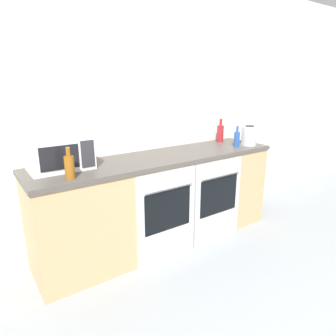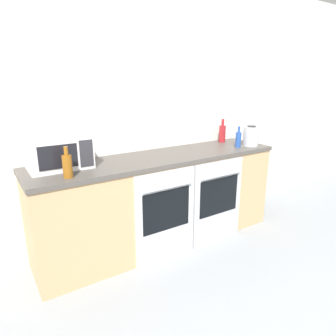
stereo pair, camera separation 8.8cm
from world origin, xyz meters
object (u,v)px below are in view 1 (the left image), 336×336
object	(u,v)px
oven_right	(218,201)
kettle	(249,136)
bottle_amber	(69,166)
oven_left	(167,216)
microwave	(59,153)
bottle_red	(220,133)
bottle_blue	(237,139)

from	to	relation	value
oven_right	kettle	xyz separation A→B (m)	(0.59, 0.16, 0.57)
kettle	bottle_amber	bearing A→B (deg)	-178.70
oven_left	bottle_amber	size ratio (longest dim) A/B	3.65
oven_right	microwave	size ratio (longest dim) A/B	1.75
oven_left	bottle_red	distance (m)	1.31
bottle_amber	microwave	bearing A→B (deg)	87.21
microwave	kettle	size ratio (longest dim) A/B	2.20
oven_right	bottle_amber	world-z (taller)	bottle_amber
bottle_amber	bottle_red	xyz separation A→B (m)	(1.85, 0.36, 0.01)
oven_right	bottle_red	xyz separation A→B (m)	(0.47, 0.48, 0.57)
microwave	bottle_blue	xyz separation A→B (m)	(1.79, -0.22, -0.05)
oven_right	kettle	distance (m)	0.84
oven_left	microwave	xyz separation A→B (m)	(-0.76, 0.40, 0.60)
bottle_blue	kettle	world-z (taller)	bottle_blue
kettle	oven_right	bearing A→B (deg)	-164.75
bottle_red	microwave	bearing A→B (deg)	-177.59
oven_right	microwave	xyz separation A→B (m)	(-1.37, 0.40, 0.60)
bottle_red	bottle_blue	bearing A→B (deg)	-99.02
bottle_blue	kettle	bearing A→B (deg)	-6.82
microwave	bottle_amber	bearing A→B (deg)	-92.79
oven_left	microwave	size ratio (longest dim) A/B	1.75
bottle_amber	bottle_blue	world-z (taller)	bottle_amber
oven_left	bottle_amber	bearing A→B (deg)	171.41
oven_left	kettle	world-z (taller)	kettle
bottle_blue	oven_right	bearing A→B (deg)	-156.76
bottle_red	oven_right	bearing A→B (deg)	-134.47
bottle_red	bottle_blue	distance (m)	0.30
microwave	bottle_blue	size ratio (longest dim) A/B	2.17
bottle_red	kettle	xyz separation A→B (m)	(0.12, -0.32, 0.00)
oven_left	bottle_blue	size ratio (longest dim) A/B	3.80
microwave	bottle_red	size ratio (longest dim) A/B	1.81
oven_left	microwave	bearing A→B (deg)	152.11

